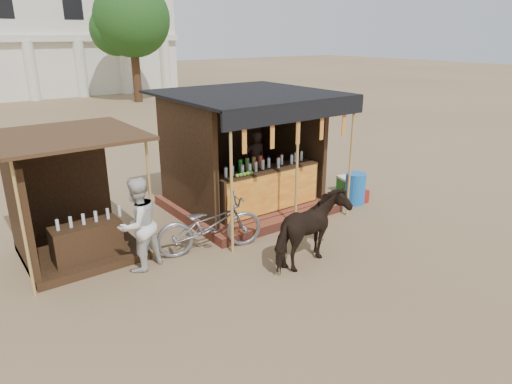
% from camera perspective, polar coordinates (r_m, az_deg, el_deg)
% --- Properties ---
extents(ground, '(120.00, 120.00, 0.00)m').
position_cam_1_polar(ground, '(8.22, 6.72, -10.26)').
color(ground, '#846B4C').
rests_on(ground, ground).
extents(main_stall, '(3.60, 3.61, 2.78)m').
position_cam_1_polar(main_stall, '(10.84, -1.15, 3.15)').
color(main_stall, brown).
rests_on(main_stall, ground).
extents(secondary_stall, '(2.40, 2.40, 2.38)m').
position_cam_1_polar(secondary_stall, '(9.16, -22.64, -2.62)').
color(secondary_stall, '#382614').
rests_on(secondary_stall, ground).
extents(cow, '(1.72, 1.04, 1.36)m').
position_cam_1_polar(cow, '(8.27, 6.97, -4.82)').
color(cow, black).
rests_on(cow, ground).
extents(motorbike, '(2.22, 1.20, 1.11)m').
position_cam_1_polar(motorbike, '(8.82, -5.78, -4.07)').
color(motorbike, gray).
rests_on(motorbike, ground).
extents(bystander, '(1.00, 0.89, 1.71)m').
position_cam_1_polar(bystander, '(8.29, -14.52, -3.96)').
color(bystander, silver).
rests_on(bystander, ground).
extents(blue_barrel, '(0.61, 0.61, 0.78)m').
position_cam_1_polar(blue_barrel, '(11.56, 12.30, 0.45)').
color(blue_barrel, blue).
rests_on(blue_barrel, ground).
extents(red_crate, '(0.45, 0.42, 0.33)m').
position_cam_1_polar(red_crate, '(11.71, 12.57, -0.48)').
color(red_crate, maroon).
rests_on(red_crate, ground).
extents(cooler, '(0.73, 0.59, 0.46)m').
position_cam_1_polar(cooler, '(12.34, 11.72, 0.93)').
color(cooler, '#1B7C20').
rests_on(cooler, ground).
extents(tree, '(4.50, 4.40, 7.00)m').
position_cam_1_polar(tree, '(29.36, -15.70, 19.81)').
color(tree, '#382314').
rests_on(tree, ground).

